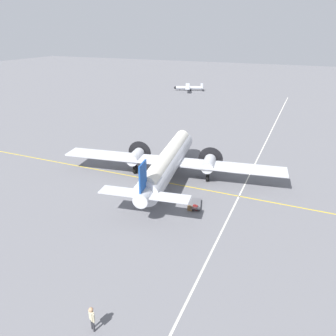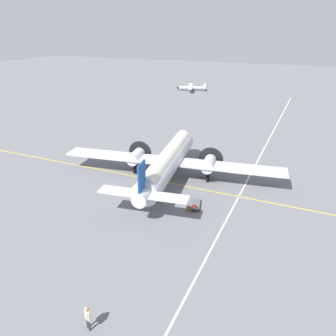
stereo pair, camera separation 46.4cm
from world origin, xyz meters
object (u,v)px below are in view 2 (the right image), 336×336
baggage_cart (195,204)px  light_aircraft_distant (191,88)px  airliner_main (169,160)px  suitcase_near_door (194,208)px  suitcase_upright_spare (189,208)px  crew_foreground (87,316)px

baggage_cart → light_aircraft_distant: 68.45m
airliner_main → suitcase_near_door: bearing=-145.3°
suitcase_upright_spare → light_aircraft_distant: (-24.09, 65.05, 0.59)m
suitcase_near_door → crew_foreground: bearing=-93.5°
suitcase_upright_spare → baggage_cart: size_ratio=0.24×
suitcase_upright_spare → baggage_cart: suitcase_upright_spare is taller
suitcase_upright_spare → airliner_main: bearing=129.1°
baggage_cart → suitcase_near_door: bearing=176.9°
baggage_cart → suitcase_upright_spare: bearing=149.8°
suitcase_upright_spare → suitcase_near_door: bearing=41.7°
airliner_main → crew_foreground: airliner_main is taller
suitcase_upright_spare → baggage_cart: bearing=75.6°
crew_foreground → airliner_main: bearing=129.3°
suitcase_near_door → light_aircraft_distant: light_aircraft_distant is taller
baggage_cart → light_aircraft_distant: (-24.37, 63.96, 0.60)m
light_aircraft_distant → baggage_cart: bearing=91.0°
airliner_main → baggage_cart: airliner_main is taller
light_aircraft_distant → suitcase_upright_spare: bearing=90.5°
suitcase_near_door → suitcase_upright_spare: 0.59m
crew_foreground → suitcase_upright_spare: (0.54, 15.50, -0.79)m
crew_foreground → suitcase_near_door: bearing=114.5°
airliner_main → baggage_cart: size_ratio=10.58×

